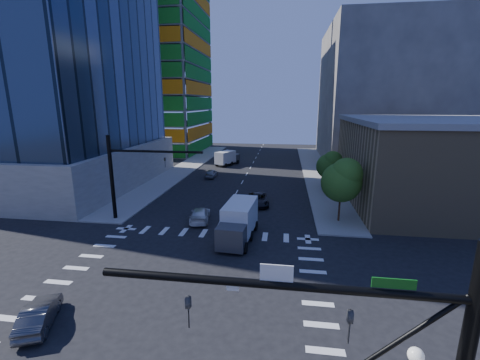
# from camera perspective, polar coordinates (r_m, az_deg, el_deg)

# --- Properties ---
(ground) EXTENTS (160.00, 160.00, 0.00)m
(ground) POSITION_cam_1_polar(r_m,az_deg,el_deg) (23.90, -9.72, -17.82)
(ground) COLOR black
(ground) RESTS_ON ground
(road_markings) EXTENTS (20.00, 20.00, 0.01)m
(road_markings) POSITION_cam_1_polar(r_m,az_deg,el_deg) (23.90, -9.72, -17.81)
(road_markings) COLOR silver
(road_markings) RESTS_ON ground
(sidewalk_ne) EXTENTS (5.00, 60.00, 0.15)m
(sidewalk_ne) POSITION_cam_1_polar(r_m,az_deg,el_deg) (60.90, 13.43, 1.53)
(sidewalk_ne) COLOR #999691
(sidewalk_ne) RESTS_ON ground
(sidewalk_nw) EXTENTS (5.00, 60.00, 0.15)m
(sidewalk_nw) POSITION_cam_1_polar(r_m,az_deg,el_deg) (63.56, -9.62, 2.21)
(sidewalk_nw) COLOR #999691
(sidewalk_nw) RESTS_ON ground
(construction_building) EXTENTS (25.16, 34.50, 70.60)m
(construction_building) POSITION_cam_1_polar(r_m,az_deg,el_deg) (88.97, -15.58, 21.00)
(construction_building) COLOR slate
(construction_building) RESTS_ON ground
(commercial_building) EXTENTS (20.50, 22.50, 10.60)m
(commercial_building) POSITION_cam_1_polar(r_m,az_deg,el_deg) (45.80, 31.63, 2.67)
(commercial_building) COLOR #937D55
(commercial_building) RESTS_ON ground
(bg_building_ne) EXTENTS (24.00, 30.00, 28.00)m
(bg_building_ne) POSITION_cam_1_polar(r_m,az_deg,el_deg) (77.11, 24.09, 13.63)
(bg_building_ne) COLOR #5D5754
(bg_building_ne) RESTS_ON ground
(signal_mast_nw) EXTENTS (10.20, 0.40, 9.00)m
(signal_mast_nw) POSITION_cam_1_polar(r_m,az_deg,el_deg) (35.71, -19.87, 1.64)
(signal_mast_nw) COLOR black
(signal_mast_nw) RESTS_ON sidewalk_nw
(tree_south) EXTENTS (4.16, 4.16, 6.82)m
(tree_south) POSITION_cam_1_polar(r_m,az_deg,el_deg) (34.66, 17.83, 0.09)
(tree_south) COLOR #382316
(tree_south) RESTS_ON sidewalk_ne
(tree_north) EXTENTS (3.54, 3.52, 5.78)m
(tree_north) POSITION_cam_1_polar(r_m,az_deg,el_deg) (46.46, 15.74, 2.65)
(tree_north) COLOR #382316
(tree_north) RESTS_ON sidewalk_ne
(car_nb_far) EXTENTS (3.07, 5.33, 1.40)m
(car_nb_far) POSITION_cam_1_polar(r_m,az_deg,el_deg) (39.97, 3.28, -3.44)
(car_nb_far) COLOR black
(car_nb_far) RESTS_ON ground
(car_sb_near) EXTENTS (2.79, 5.11, 1.41)m
(car_sb_near) POSITION_cam_1_polar(r_m,az_deg,el_deg) (34.86, -7.13, -6.10)
(car_sb_near) COLOR white
(car_sb_near) RESTS_ON ground
(car_sb_mid) EXTENTS (1.66, 4.05, 1.38)m
(car_sb_mid) POSITION_cam_1_polar(r_m,az_deg,el_deg) (54.80, -5.09, 1.19)
(car_sb_mid) COLOR gray
(car_sb_mid) RESTS_ON ground
(car_sb_cross) EXTENTS (2.88, 4.34, 1.35)m
(car_sb_cross) POSITION_cam_1_polar(r_m,az_deg,el_deg) (22.78, -32.12, -19.61)
(car_sb_cross) COLOR #424246
(car_sb_cross) RESTS_ON ground
(box_truck_near) EXTENTS (3.21, 6.56, 3.34)m
(box_truck_near) POSITION_cam_1_polar(r_m,az_deg,el_deg) (29.58, -0.42, -8.04)
(box_truck_near) COLOR black
(box_truck_near) RESTS_ON ground
(box_truck_far) EXTENTS (4.41, 6.01, 2.90)m
(box_truck_far) POSITION_cam_1_polar(r_m,az_deg,el_deg) (65.46, -2.17, 3.79)
(box_truck_far) COLOR black
(box_truck_far) RESTS_ON ground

